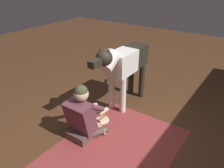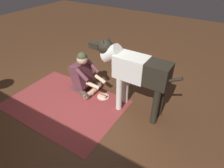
{
  "view_description": "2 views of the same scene",
  "coord_description": "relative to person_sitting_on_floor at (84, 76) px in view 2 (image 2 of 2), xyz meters",
  "views": [
    {
      "loc": [
        2.04,
        1.47,
        2.21
      ],
      "look_at": [
        -0.43,
        -0.27,
        0.68
      ],
      "focal_mm": 36.01,
      "sensor_mm": 36.0,
      "label": 1
    },
    {
      "loc": [
        -2.04,
        2.0,
        2.33
      ],
      "look_at": [
        -0.68,
        -0.2,
        0.56
      ],
      "focal_mm": 30.5,
      "sensor_mm": 36.0,
      "label": 2
    }
  ],
  "objects": [
    {
      "name": "ground_plane",
      "position": [
        -0.1,
        0.41,
        -0.35
      ],
      "size": [
        14.05,
        14.05,
        0.0
      ],
      "primitive_type": "plane",
      "color": "#4F301C"
    },
    {
      "name": "area_rug",
      "position": [
        0.05,
        0.55,
        -0.34
      ],
      "size": [
        2.11,
        1.48,
        0.01
      ],
      "primitive_type": "cube",
      "color": "maroon",
      "rests_on": "ground"
    },
    {
      "name": "person_sitting_on_floor",
      "position": [
        0.0,
        0.0,
        0.0
      ],
      "size": [
        0.67,
        0.58,
        0.84
      ],
      "color": "brown",
      "rests_on": "ground"
    },
    {
      "name": "large_dog",
      "position": [
        -1.07,
        0.01,
        0.46
      ],
      "size": [
        1.61,
        0.35,
        1.23
      ],
      "color": "white",
      "rests_on": "ground"
    },
    {
      "name": "hot_dog_on_plate",
      "position": [
        -0.44,
        0.0,
        -0.32
      ],
      "size": [
        0.23,
        0.23,
        0.06
      ],
      "color": "silver",
      "rests_on": "ground"
    }
  ]
}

